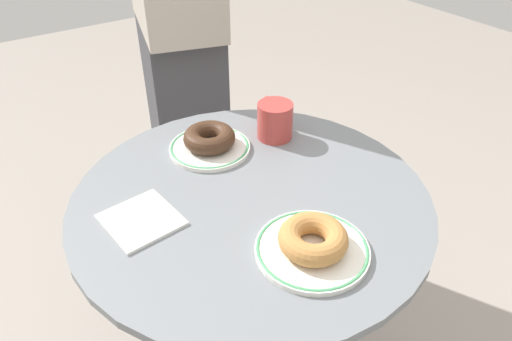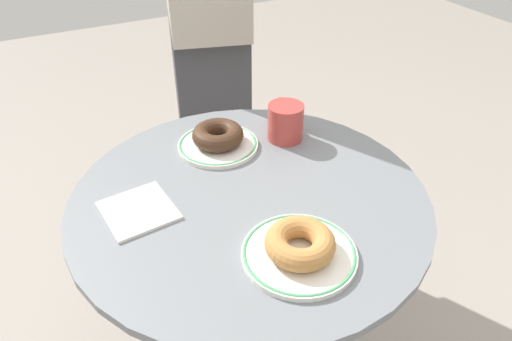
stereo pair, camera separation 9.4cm
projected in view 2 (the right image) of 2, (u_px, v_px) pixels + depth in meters
name	position (u px, v px, depth m)	size (l,w,h in m)	color
cafe_table	(250.00, 277.00, 1.08)	(0.71, 0.71, 0.76)	slate
plate_left	(218.00, 145.00, 1.08)	(0.18, 0.18, 0.01)	white
plate_right	(301.00, 253.00, 0.80)	(0.20, 0.20, 0.01)	white
donut_chocolate	(218.00, 135.00, 1.07)	(0.12, 0.12, 0.04)	#422819
donut_old_fashioned	(302.00, 242.00, 0.79)	(0.12, 0.12, 0.04)	#BC7F42
paper_napkin	(138.00, 210.00, 0.90)	(0.13, 0.12, 0.01)	white
coffee_mug	(285.00, 121.00, 1.09)	(0.12, 0.08, 0.09)	#B73D38
person_figure	(207.00, 44.00, 1.50)	(0.46, 0.33, 1.64)	#3D3D42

